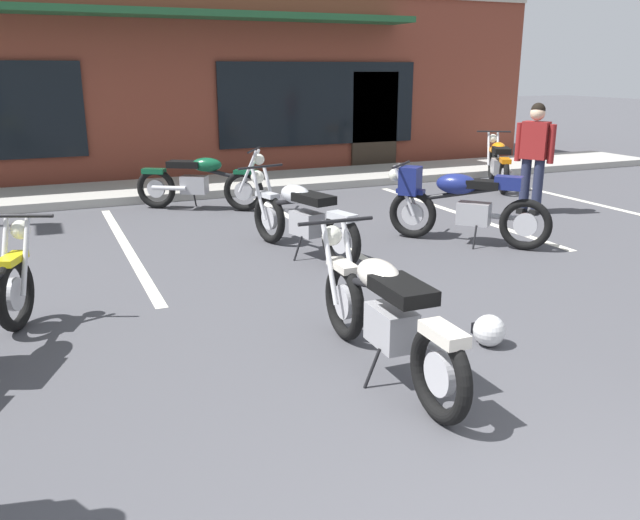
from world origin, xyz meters
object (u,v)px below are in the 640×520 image
object	(u,v)px
motorcycle_orange_scrambler	(498,163)
helmet_on_pavement	(489,330)
motorcycle_green_cafe_racer	(302,217)
person_by_back_row	(534,152)
motorcycle_foreground_classic	(385,314)
motorcycle_black_cruiser	(459,202)
motorcycle_silver_naked	(200,181)

from	to	relation	value
motorcycle_orange_scrambler	helmet_on_pavement	world-z (taller)	motorcycle_orange_scrambler
motorcycle_green_cafe_racer	person_by_back_row	distance (m)	4.23
motorcycle_green_cafe_racer	motorcycle_orange_scrambler	xyz separation A→B (m)	(5.17, 2.90, 0.00)
motorcycle_foreground_classic	motorcycle_black_cruiser	size ratio (longest dim) A/B	1.22
motorcycle_foreground_classic	person_by_back_row	distance (m)	6.27
person_by_back_row	motorcycle_orange_scrambler	bearing A→B (deg)	63.84
motorcycle_orange_scrambler	person_by_back_row	world-z (taller)	person_by_back_row
motorcycle_foreground_classic	helmet_on_pavement	distance (m)	1.07
person_by_back_row	motorcycle_black_cruiser	bearing A→B (deg)	-152.89
motorcycle_silver_naked	person_by_back_row	size ratio (longest dim) A/B	1.11
motorcycle_orange_scrambler	person_by_back_row	bearing A→B (deg)	-116.16
motorcycle_silver_naked	helmet_on_pavement	xyz separation A→B (m)	(0.84, -6.20, -0.33)
motorcycle_orange_scrambler	helmet_on_pavement	bearing A→B (deg)	-128.53
motorcycle_orange_scrambler	motorcycle_foreground_classic	bearing A→B (deg)	-133.54
person_by_back_row	helmet_on_pavement	size ratio (longest dim) A/B	6.44
motorcycle_black_cruiser	motorcycle_orange_scrambler	distance (m)	4.46
motorcycle_black_cruiser	motorcycle_orange_scrambler	world-z (taller)	same
motorcycle_silver_naked	helmet_on_pavement	bearing A→B (deg)	-82.24
helmet_on_pavement	person_by_back_row	bearing A→B (deg)	46.15
helmet_on_pavement	motorcycle_orange_scrambler	bearing A→B (deg)	51.47
helmet_on_pavement	motorcycle_green_cafe_racer	bearing A→B (deg)	96.60
person_by_back_row	motorcycle_silver_naked	bearing A→B (deg)	153.73
motorcycle_foreground_classic	motorcycle_green_cafe_racer	xyz separation A→B (m)	(0.65, 3.23, 0.00)
motorcycle_black_cruiser	person_by_back_row	distance (m)	2.38
person_by_back_row	motorcycle_foreground_classic	bearing A→B (deg)	-140.01
motorcycle_foreground_classic	motorcycle_orange_scrambler	size ratio (longest dim) A/B	1.11
motorcycle_silver_naked	helmet_on_pavement	world-z (taller)	motorcycle_silver_naked
motorcycle_foreground_classic	helmet_on_pavement	world-z (taller)	motorcycle_foreground_classic
motorcycle_foreground_classic	person_by_back_row	size ratio (longest dim) A/B	1.26
motorcycle_silver_naked	person_by_back_row	distance (m)	5.17
motorcycle_green_cafe_racer	helmet_on_pavement	distance (m)	3.17
motorcycle_foreground_classic	person_by_back_row	xyz separation A→B (m)	(4.79, 4.02, 0.49)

